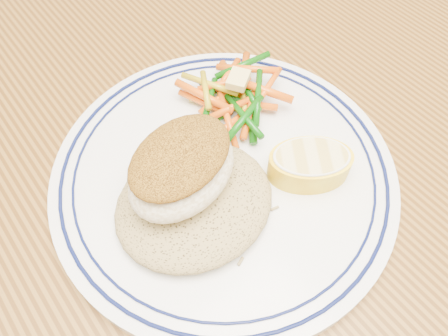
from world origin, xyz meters
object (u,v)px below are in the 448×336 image
(rice_pilaf, at_px, (194,200))
(fish_fillet, at_px, (182,168))
(plate, at_px, (224,175))
(lemon_wedge, at_px, (310,164))
(dining_table, at_px, (199,249))
(vegetable_pile, at_px, (235,95))

(rice_pilaf, relative_size, fish_fillet, 1.22)
(plate, xyz_separation_m, lemon_wedge, (0.05, -0.05, 0.02))
(dining_table, xyz_separation_m, lemon_wedge, (0.09, -0.04, 0.13))
(plate, distance_m, rice_pilaf, 0.05)
(rice_pilaf, height_order, fish_fillet, fish_fillet)
(fish_fillet, distance_m, vegetable_pile, 0.11)
(dining_table, height_order, rice_pilaf, rice_pilaf)
(plate, distance_m, vegetable_pile, 0.08)
(lemon_wedge, bearing_deg, dining_table, 154.48)
(plate, bearing_deg, vegetable_pile, 44.10)
(fish_fillet, height_order, vegetable_pile, fish_fillet)
(lemon_wedge, bearing_deg, vegetable_pile, 89.81)
(rice_pilaf, bearing_deg, vegetable_pile, 34.95)
(fish_fillet, bearing_deg, vegetable_pile, 29.33)
(fish_fillet, distance_m, lemon_wedge, 0.11)
(lemon_wedge, bearing_deg, rice_pilaf, 161.51)
(plate, bearing_deg, fish_fillet, -179.63)
(vegetable_pile, relative_size, lemon_wedge, 1.20)
(rice_pilaf, bearing_deg, lemon_wedge, -18.49)
(dining_table, distance_m, plate, 0.11)
(plate, bearing_deg, dining_table, -175.51)
(plate, height_order, rice_pilaf, rice_pilaf)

